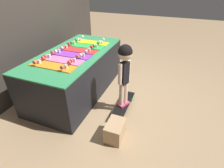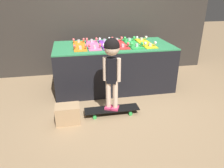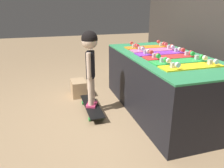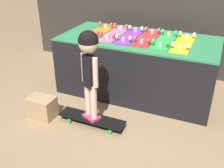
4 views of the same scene
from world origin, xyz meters
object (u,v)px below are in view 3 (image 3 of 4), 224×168
at_px(skateboard_on_floor, 92,106).
at_px(skateboard_orange_on_rack, 148,47).
at_px(storage_box, 79,88).
at_px(skateboard_purple_on_rack, 161,53).
at_px(skateboard_pink_on_rack, 155,49).
at_px(skateboard_yellow_on_rack, 192,66).
at_px(child, 90,55).
at_px(skateboard_green_on_rack, 180,61).
at_px(skateboard_red_on_rack, 171,56).

bearing_deg(skateboard_on_floor, skateboard_orange_on_rack, 110.47).
bearing_deg(storage_box, skateboard_on_floor, 8.23).
bearing_deg(skateboard_purple_on_rack, skateboard_on_floor, -95.68).
distance_m(skateboard_purple_on_rack, skateboard_on_floor, 1.20).
height_order(skateboard_pink_on_rack, skateboard_yellow_on_rack, same).
bearing_deg(skateboard_pink_on_rack, skateboard_purple_on_rack, -5.22).
relative_size(skateboard_orange_on_rack, child, 0.69).
xyz_separation_m(skateboard_green_on_rack, skateboard_on_floor, (-0.55, -0.95, -0.72)).
relative_size(skateboard_orange_on_rack, skateboard_purple_on_rack, 1.00).
height_order(skateboard_red_on_rack, child, child).
height_order(skateboard_orange_on_rack, skateboard_yellow_on_rack, same).
relative_size(skateboard_on_floor, child, 0.77).
height_order(skateboard_pink_on_rack, child, child).
xyz_separation_m(skateboard_purple_on_rack, skateboard_yellow_on_rack, (0.69, -0.01, 0.00)).
distance_m(skateboard_red_on_rack, storage_box, 1.57).
bearing_deg(skateboard_green_on_rack, skateboard_pink_on_rack, 177.53).
xyz_separation_m(skateboard_orange_on_rack, skateboard_yellow_on_rack, (1.15, -0.03, 0.00)).
relative_size(skateboard_pink_on_rack, skateboard_yellow_on_rack, 1.00).
xyz_separation_m(skateboard_purple_on_rack, child, (-0.10, -0.96, 0.01)).
bearing_deg(skateboard_green_on_rack, skateboard_yellow_on_rack, -0.39).
bearing_deg(skateboard_yellow_on_rack, skateboard_green_on_rack, 179.61).
bearing_deg(skateboard_yellow_on_rack, skateboard_pink_on_rack, 178.05).
relative_size(skateboard_orange_on_rack, skateboard_red_on_rack, 1.00).
relative_size(skateboard_red_on_rack, child, 0.69).
bearing_deg(storage_box, skateboard_red_on_rack, 48.25).
bearing_deg(skateboard_purple_on_rack, skateboard_yellow_on_rack, -0.86).
relative_size(skateboard_on_floor, storage_box, 2.44).
bearing_deg(storage_box, skateboard_yellow_on_rack, 36.43).
bearing_deg(skateboard_green_on_rack, skateboard_purple_on_rack, 178.91).
height_order(skateboard_pink_on_rack, skateboard_on_floor, skateboard_pink_on_rack).
bearing_deg(child, skateboard_red_on_rack, 95.01).
xyz_separation_m(skateboard_purple_on_rack, storage_box, (-0.71, -1.05, -0.67)).
xyz_separation_m(skateboard_purple_on_rack, skateboard_green_on_rack, (0.46, -0.01, 0.00)).
distance_m(skateboard_pink_on_rack, skateboard_yellow_on_rack, 0.92).
xyz_separation_m(skateboard_pink_on_rack, skateboard_green_on_rack, (0.69, -0.03, 0.00)).
relative_size(skateboard_orange_on_rack, skateboard_on_floor, 0.90).
bearing_deg(storage_box, skateboard_green_on_rack, 41.47).
xyz_separation_m(skateboard_orange_on_rack, storage_box, (-0.26, -1.07, -0.67)).
bearing_deg(skateboard_on_floor, skateboard_purple_on_rack, 84.32).
xyz_separation_m(skateboard_green_on_rack, child, (-0.55, -0.95, 0.01)).
distance_m(skateboard_red_on_rack, child, 1.02).
height_order(skateboard_green_on_rack, storage_box, skateboard_green_on_rack).
relative_size(skateboard_yellow_on_rack, skateboard_on_floor, 0.90).
bearing_deg(skateboard_purple_on_rack, skateboard_red_on_rack, 2.93).
bearing_deg(child, skateboard_orange_on_rack, 134.03).
distance_m(skateboard_yellow_on_rack, child, 1.23).
bearing_deg(child, skateboard_green_on_rack, 83.23).
height_order(skateboard_orange_on_rack, skateboard_purple_on_rack, same).
bearing_deg(skateboard_purple_on_rack, skateboard_orange_on_rack, 177.58).
height_order(skateboard_red_on_rack, skateboard_on_floor, skateboard_red_on_rack).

